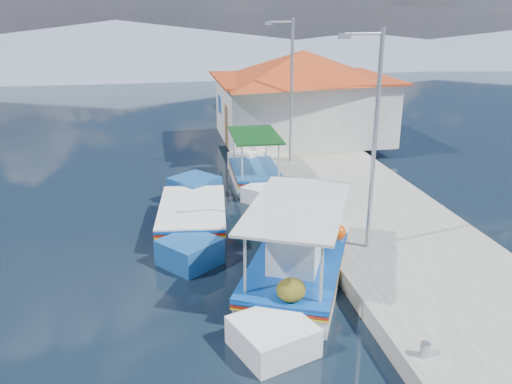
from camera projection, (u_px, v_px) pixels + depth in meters
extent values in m
plane|color=black|center=(215.00, 316.00, 12.86)|extent=(160.00, 160.00, 0.00)
cube|color=#AFADA4|center=(359.00, 203.00, 19.37)|extent=(5.00, 44.00, 0.50)
cylinder|color=#A5A8AD|center=(425.00, 350.00, 10.53)|extent=(0.20, 0.20, 0.30)
cylinder|color=#A5A8AD|center=(340.00, 244.00, 15.17)|extent=(0.20, 0.20, 0.30)
cylinder|color=#A5A8AD|center=(289.00, 179.00, 20.73)|extent=(0.20, 0.20, 0.30)
cylinder|color=#A5A8AD|center=(259.00, 142.00, 26.28)|extent=(0.20, 0.20, 0.30)
cube|color=white|center=(296.00, 280.00, 14.07)|extent=(3.79, 4.82, 0.94)
cube|color=white|center=(235.00, 239.00, 16.21)|extent=(2.02, 2.02, 1.04)
cube|color=white|center=(375.00, 329.00, 11.95)|extent=(1.96, 1.96, 0.89)
cube|color=#0B419B|center=(296.00, 265.00, 13.92)|extent=(3.90, 4.97, 0.06)
cube|color=#AE1D0E|center=(296.00, 268.00, 13.95)|extent=(3.90, 4.97, 0.05)
cube|color=yellow|center=(296.00, 270.00, 13.97)|extent=(3.90, 4.97, 0.04)
cube|color=#0B419B|center=(296.00, 263.00, 13.90)|extent=(3.91, 4.94, 0.05)
cube|color=brown|center=(296.00, 264.00, 13.91)|extent=(3.60, 4.67, 0.05)
cube|color=white|center=(304.00, 249.00, 13.50)|extent=(1.63, 1.67, 1.09)
cube|color=silver|center=(305.00, 228.00, 13.31)|extent=(1.77, 1.81, 0.06)
cylinder|color=beige|center=(229.00, 221.00, 14.55)|extent=(0.07, 0.07, 1.59)
cylinder|color=beige|center=(280.00, 208.00, 15.51)|extent=(0.07, 0.07, 1.59)
cylinder|color=beige|center=(319.00, 273.00, 11.78)|extent=(0.07, 0.07, 1.59)
cylinder|color=beige|center=(374.00, 252.00, 12.74)|extent=(0.07, 0.07, 1.59)
cube|color=silver|center=(298.00, 207.00, 13.38)|extent=(3.89, 4.87, 0.07)
ellipsoid|color=#484713|center=(253.00, 239.00, 14.66)|extent=(0.75, 0.83, 0.57)
ellipsoid|color=#484713|center=(262.00, 229.00, 15.44)|extent=(0.63, 0.70, 0.48)
ellipsoid|color=#484713|center=(352.00, 280.00, 12.56)|extent=(0.67, 0.74, 0.51)
sphere|color=#D54306|center=(311.00, 221.00, 14.66)|extent=(0.40, 0.40, 0.40)
cube|color=white|center=(255.00, 179.00, 22.23)|extent=(1.89, 3.37, 0.85)
cube|color=white|center=(244.00, 162.00, 24.24)|extent=(1.81, 1.81, 0.93)
cube|color=white|center=(267.00, 196.00, 20.25)|extent=(1.76, 1.76, 0.80)
cube|color=#0B419B|center=(255.00, 170.00, 22.10)|extent=(1.95, 3.47, 0.05)
cube|color=#AE1D0E|center=(255.00, 171.00, 22.12)|extent=(1.95, 3.47, 0.04)
cube|color=yellow|center=(255.00, 173.00, 22.14)|extent=(1.95, 3.47, 0.04)
cube|color=#174B8D|center=(255.00, 168.00, 22.08)|extent=(1.97, 3.44, 0.04)
cube|color=brown|center=(255.00, 169.00, 22.09)|extent=(1.75, 3.30, 0.04)
cylinder|color=beige|center=(232.00, 145.00, 22.98)|extent=(0.06, 0.06, 1.42)
cylinder|color=beige|center=(264.00, 143.00, 23.28)|extent=(0.06, 0.06, 1.42)
cylinder|color=beige|center=(245.00, 163.00, 20.42)|extent=(0.06, 0.06, 1.42)
cylinder|color=beige|center=(281.00, 160.00, 20.72)|extent=(0.06, 0.06, 1.42)
cube|color=#0B3A14|center=(255.00, 135.00, 21.61)|extent=(1.98, 3.37, 0.06)
cube|color=#174B8D|center=(193.00, 222.00, 17.68)|extent=(2.44, 4.05, 1.07)
cube|color=#174B8D|center=(180.00, 193.00, 19.96)|extent=(2.06, 2.06, 1.19)
cube|color=#174B8D|center=(209.00, 254.00, 15.43)|extent=(2.00, 2.00, 1.02)
cube|color=#0B419B|center=(192.00, 208.00, 17.52)|extent=(2.52, 4.17, 0.07)
cube|color=#AE1D0E|center=(192.00, 211.00, 17.55)|extent=(2.52, 4.17, 0.06)
cube|color=yellow|center=(192.00, 213.00, 17.57)|extent=(2.52, 4.17, 0.05)
cube|color=white|center=(192.00, 206.00, 17.49)|extent=(2.53, 4.14, 0.06)
cube|color=brown|center=(192.00, 207.00, 17.50)|extent=(2.27, 3.96, 0.06)
cube|color=white|center=(302.00, 109.00, 27.18)|extent=(8.00, 6.00, 3.00)
cube|color=#AB3C17|center=(303.00, 78.00, 26.67)|extent=(8.64, 6.48, 0.10)
pyramid|color=#AB3C17|center=(303.00, 65.00, 26.45)|extent=(10.49, 10.49, 1.40)
cube|color=brown|center=(227.00, 126.00, 25.73)|extent=(0.06, 1.00, 2.00)
cube|color=#0B419B|center=(220.00, 104.00, 27.84)|extent=(0.06, 1.20, 0.90)
cylinder|color=#A5A8AD|center=(374.00, 144.00, 14.36)|extent=(0.12, 0.12, 6.00)
cylinder|color=#A5A8AD|center=(364.00, 34.00, 13.32)|extent=(1.00, 0.08, 0.08)
cube|color=#A5A8AD|center=(345.00, 36.00, 13.25)|extent=(0.30, 0.14, 0.14)
cylinder|color=#A5A8AD|center=(291.00, 92.00, 22.70)|extent=(0.12, 0.12, 6.00)
cylinder|color=#A5A8AD|center=(281.00, 22.00, 21.66)|extent=(1.00, 0.08, 0.08)
cube|color=#A5A8AD|center=(269.00, 23.00, 21.59)|extent=(0.30, 0.14, 0.14)
cone|color=slate|center=(117.00, 44.00, 63.06)|extent=(96.00, 96.00, 5.50)
cone|color=slate|center=(359.00, 48.00, 68.60)|extent=(76.80, 76.80, 3.80)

